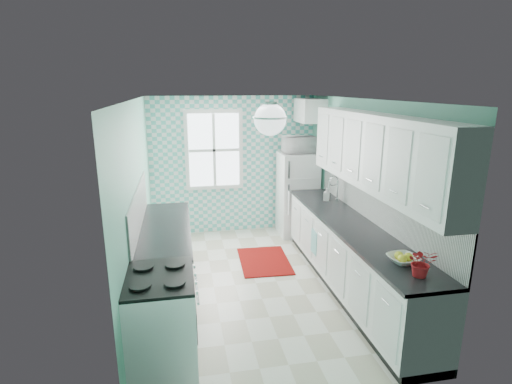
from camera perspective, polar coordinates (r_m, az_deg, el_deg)
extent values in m
cube|color=silver|center=(5.71, -0.02, -12.98)|extent=(3.00, 4.40, 0.02)
cube|color=white|center=(5.05, -0.02, 13.19)|extent=(3.00, 4.40, 0.02)
cube|color=#6DBDA4|center=(7.37, -3.27, 3.83)|extent=(3.00, 0.02, 2.50)
cube|color=#6DBDA4|center=(3.23, 7.53, -11.11)|extent=(3.00, 0.02, 2.50)
cube|color=#6DBDA4|center=(5.18, -16.65, -1.53)|extent=(0.02, 4.40, 2.50)
cube|color=#6DBDA4|center=(5.71, 15.03, 0.08)|extent=(0.02, 4.40, 2.50)
cube|color=#54C1B6|center=(7.35, -3.25, 3.80)|extent=(3.00, 0.01, 2.50)
cube|color=white|center=(7.23, -6.02, 5.98)|extent=(1.04, 0.05, 1.44)
cube|color=white|center=(7.21, -6.01, 5.96)|extent=(0.90, 0.02, 1.30)
cube|color=white|center=(5.37, 16.60, -1.57)|extent=(0.02, 3.60, 0.51)
cube|color=white|center=(5.13, -16.43, -2.35)|extent=(0.02, 2.15, 0.51)
cube|color=white|center=(4.98, 16.68, 5.49)|extent=(0.33, 3.20, 0.90)
cube|color=white|center=(7.16, 7.60, 11.48)|extent=(0.40, 0.74, 0.40)
cylinder|color=silver|center=(4.27, 2.05, 12.46)|extent=(0.14, 0.14, 0.04)
cylinder|color=silver|center=(4.27, 2.04, 11.53)|extent=(0.02, 0.02, 0.12)
sphere|color=white|center=(4.28, 2.03, 10.32)|extent=(0.34, 0.34, 0.34)
cube|color=white|center=(5.50, 13.33, -9.21)|extent=(0.60, 3.60, 0.90)
cube|color=black|center=(5.33, 13.48, -4.61)|extent=(0.63, 3.60, 0.04)
cube|color=white|center=(5.37, -12.74, -9.83)|extent=(0.60, 2.15, 0.90)
cube|color=black|center=(5.19, -12.87, -5.10)|extent=(0.63, 2.15, 0.04)
cube|color=white|center=(7.30, 5.91, -0.30)|extent=(0.66, 0.62, 1.52)
cube|color=silver|center=(6.92, 6.73, 1.82)|extent=(0.65, 0.01, 0.02)
cube|color=silver|center=(6.80, 4.72, 3.19)|extent=(0.03, 0.03, 0.30)
cube|color=silver|center=(6.92, 4.63, -1.11)|extent=(0.03, 0.03, 0.54)
cube|color=silver|center=(4.07, -13.31, -17.76)|extent=(0.63, 0.80, 0.95)
cube|color=black|center=(3.84, -13.74, -11.78)|extent=(0.63, 0.80, 0.03)
cube|color=black|center=(4.04, -8.63, -16.85)|extent=(0.01, 0.53, 0.32)
cube|color=silver|center=(6.22, 9.84, -1.59)|extent=(0.53, 0.45, 0.12)
cylinder|color=silver|center=(6.23, 11.58, 0.27)|extent=(0.02, 0.02, 0.30)
torus|color=silver|center=(6.16, 11.02, 1.95)|extent=(0.16, 0.02, 0.16)
cube|color=#610A09|center=(6.35, 1.19, -9.82)|extent=(0.80, 1.10, 0.02)
cube|color=#52C1C0|center=(5.86, 8.29, -7.10)|extent=(0.10, 0.22, 0.34)
imported|color=white|center=(4.32, 20.29, -9.00)|extent=(0.33, 0.33, 0.07)
imported|color=#B0223F|center=(4.05, 22.62, -9.26)|extent=(0.31, 0.29, 0.28)
imported|color=#829BAB|center=(6.28, 10.05, -0.32)|extent=(0.12, 0.12, 0.20)
imported|color=silver|center=(7.12, 6.10, 6.76)|extent=(0.55, 0.39, 0.30)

